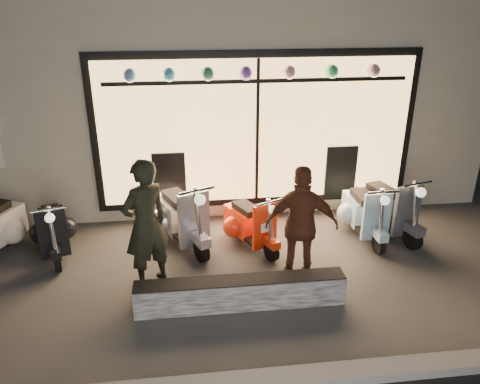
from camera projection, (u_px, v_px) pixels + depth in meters
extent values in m
plane|color=#383533|center=(221.00, 278.00, 6.58)|extent=(40.00, 40.00, 0.00)
cube|color=slate|center=(237.00, 384.00, 4.73)|extent=(40.00, 0.25, 0.12)
cube|color=beige|center=(200.00, 76.00, 10.35)|extent=(10.00, 6.00, 4.00)
cube|color=black|center=(257.00, 131.00, 7.86)|extent=(5.45, 0.06, 2.65)
cube|color=#FFBF6B|center=(257.00, 132.00, 7.82)|extent=(5.20, 0.04, 2.40)
cube|color=black|center=(258.00, 81.00, 7.45)|extent=(4.90, 0.06, 0.06)
cube|color=black|center=(241.00, 293.00, 5.93)|extent=(2.66, 0.28, 0.40)
cylinder|color=black|center=(202.00, 250.00, 6.93)|extent=(0.24, 0.37, 0.36)
cylinder|color=black|center=(173.00, 222.00, 7.77)|extent=(0.26, 0.38, 0.36)
cube|color=#BCBBC0|center=(194.00, 220.00, 6.95)|extent=(0.48, 0.26, 0.87)
cube|color=#BCBBC0|center=(175.00, 213.00, 7.60)|extent=(0.70, 0.86, 0.49)
cube|color=black|center=(177.00, 198.00, 7.40)|extent=(0.51, 0.66, 0.13)
sphere|color=#FFF2CC|center=(200.00, 200.00, 6.60)|extent=(0.21, 0.21, 0.16)
cylinder|color=black|center=(271.00, 251.00, 6.96)|extent=(0.21, 0.31, 0.30)
cylinder|color=black|center=(240.00, 228.00, 7.65)|extent=(0.22, 0.32, 0.30)
cube|color=red|center=(265.00, 226.00, 6.97)|extent=(0.39, 0.23, 0.72)
cube|color=red|center=(243.00, 220.00, 7.51)|extent=(0.60, 0.72, 0.41)
cube|color=black|center=(246.00, 208.00, 7.34)|extent=(0.43, 0.55, 0.11)
sphere|color=#FFF2CC|center=(273.00, 210.00, 6.69)|extent=(0.18, 0.18, 0.13)
cylinder|color=black|center=(57.00, 262.00, 6.70)|extent=(0.17, 0.32, 0.31)
cylinder|color=black|center=(54.00, 234.00, 7.46)|extent=(0.19, 0.32, 0.31)
cube|color=black|center=(53.00, 234.00, 6.72)|extent=(0.42, 0.17, 0.74)
cube|color=black|center=(53.00, 226.00, 7.31)|extent=(0.54, 0.71, 0.41)
cube|color=black|center=(50.00, 214.00, 7.13)|extent=(0.38, 0.55, 0.11)
sphere|color=#FFF2CC|center=(50.00, 218.00, 6.41)|extent=(0.17, 0.17, 0.13)
cylinder|color=black|center=(7.00, 234.00, 7.41)|extent=(0.25, 0.37, 0.35)
cylinder|color=black|center=(379.00, 244.00, 7.15)|extent=(0.10, 0.32, 0.32)
cylinder|color=black|center=(356.00, 217.00, 8.01)|extent=(0.12, 0.32, 0.32)
cube|color=#95C3D3|center=(376.00, 217.00, 7.18)|extent=(0.43, 0.08, 0.77)
cube|color=#95C3D3|center=(359.00, 209.00, 7.84)|extent=(0.41, 0.67, 0.43)
cube|color=black|center=(363.00, 197.00, 7.65)|extent=(0.28, 0.53, 0.11)
sphere|color=#FFF2CC|center=(385.00, 200.00, 6.85)|extent=(0.14, 0.14, 0.14)
cylinder|color=black|center=(413.00, 239.00, 7.27)|extent=(0.19, 0.36, 0.35)
cylinder|color=black|center=(372.00, 213.00, 8.13)|extent=(0.21, 0.37, 0.35)
cube|color=#55575C|center=(407.00, 211.00, 7.29)|extent=(0.47, 0.19, 0.83)
cube|color=#55575C|center=(377.00, 204.00, 7.96)|extent=(0.60, 0.80, 0.47)
cube|color=black|center=(383.00, 191.00, 7.76)|extent=(0.43, 0.62, 0.12)
sphere|color=#FFF2CC|center=(421.00, 192.00, 6.95)|extent=(0.19, 0.19, 0.15)
imported|color=black|center=(146.00, 224.00, 6.13)|extent=(0.79, 0.73, 1.81)
imported|color=brown|center=(302.00, 225.00, 6.26)|extent=(1.04, 0.58, 1.67)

